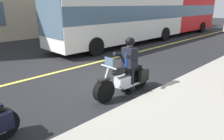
% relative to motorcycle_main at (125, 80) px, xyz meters
% --- Properties ---
extents(ground_plane, '(80.00, 80.00, 0.00)m').
position_rel_motorcycle_main_xyz_m(ground_plane, '(-0.11, -1.33, -0.45)').
color(ground_plane, black).
extents(lane_center_stripe, '(60.00, 0.16, 0.01)m').
position_rel_motorcycle_main_xyz_m(lane_center_stripe, '(-0.11, -3.33, -0.45)').
color(lane_center_stripe, '#E5DB4C').
rests_on(lane_center_stripe, ground_plane).
extents(motorcycle_main, '(2.21, 0.61, 1.26)m').
position_rel_motorcycle_main_xyz_m(motorcycle_main, '(0.00, 0.00, 0.00)').
color(motorcycle_main, black).
rests_on(motorcycle_main, ground_plane).
extents(rider_main, '(0.62, 0.55, 1.74)m').
position_rel_motorcycle_main_xyz_m(rider_main, '(-0.19, 0.00, 0.58)').
color(rider_main, black).
rests_on(rider_main, ground_plane).
extents(bus_near, '(11.05, 2.70, 3.30)m').
position_rel_motorcycle_main_xyz_m(bus_near, '(-6.12, -5.57, 1.42)').
color(bus_near, white).
rests_on(bus_near, ground_plane).
extents(bus_far, '(11.05, 2.70, 3.30)m').
position_rel_motorcycle_main_xyz_m(bus_far, '(-12.93, -5.63, 1.42)').
color(bus_far, red).
rests_on(bus_far, ground_plane).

